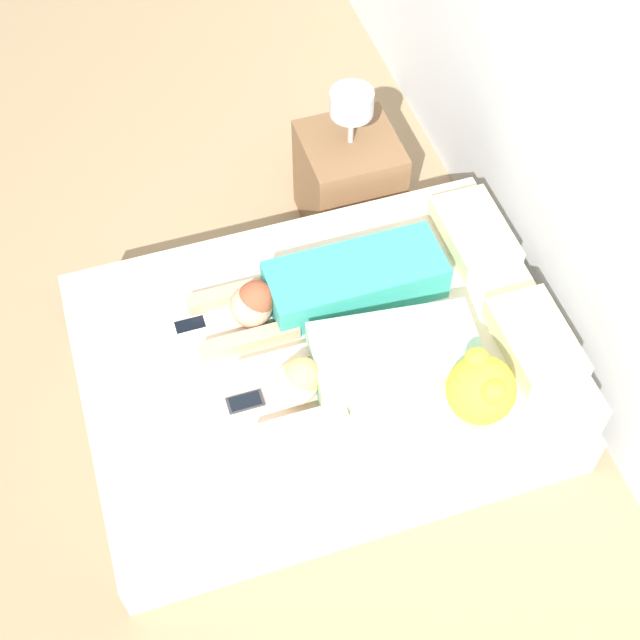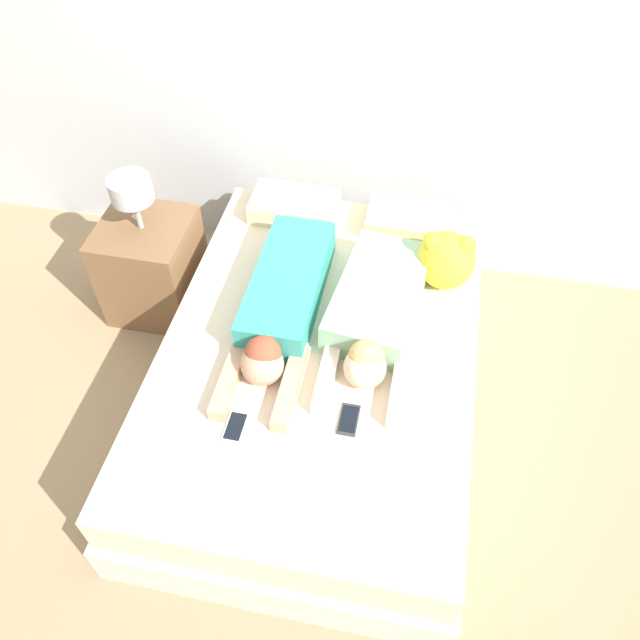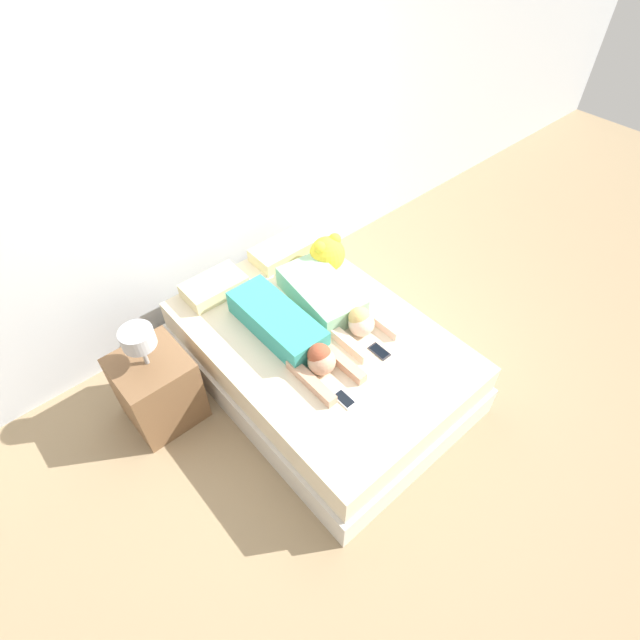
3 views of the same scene
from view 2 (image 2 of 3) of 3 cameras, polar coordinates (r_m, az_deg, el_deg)
The scene contains 11 objects.
ground_plane at distance 3.28m, azimuth -0.00°, elevation -7.54°, with size 12.00×12.00×0.00m, color #9E8460.
wall_back at distance 3.34m, azimuth 4.57°, elevation 23.29°, with size 12.00×0.06×2.60m.
bed at distance 3.08m, azimuth -0.00°, elevation -4.99°, with size 1.49×2.13×0.51m.
pillow_head_left at distance 3.49m, azimuth -2.35°, elevation 10.32°, with size 0.47×0.28×0.11m.
pillow_head_right at distance 3.42m, azimuth 8.30°, elevation 8.88°, with size 0.47×0.28×0.11m.
person_left at distance 2.91m, azimuth -3.47°, elevation 1.45°, with size 0.33×1.13×0.22m.
person_right at distance 2.89m, azimuth 5.11°, elevation 0.65°, with size 0.45×1.02×0.21m.
cell_phone_left at distance 2.63m, azimuth -7.75°, elevation -9.66°, with size 0.08×0.15×0.01m.
cell_phone_right at distance 2.63m, azimuth 2.64°, elevation -9.07°, with size 0.08×0.15×0.01m.
plush_toy at distance 3.09m, azimuth 11.47°, elevation 5.51°, with size 0.28×0.28×0.30m.
nightstand at distance 3.62m, azimuth -15.13°, elevation 4.94°, with size 0.48×0.48×0.89m.
Camera 2 is at (0.36, -1.78, 2.74)m, focal length 35.00 mm.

